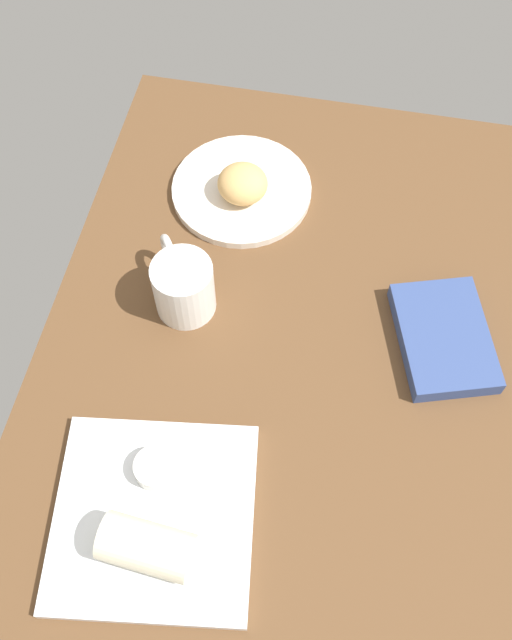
{
  "coord_description": "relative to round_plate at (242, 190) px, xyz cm",
  "views": [
    {
      "loc": [
        -46.08,
        3.68,
        98.29
      ],
      "look_at": [
        5.33,
        13.69,
        7.0
      ],
      "focal_mm": 40.54,
      "sensor_mm": 36.0,
      "label": 1
    }
  ],
  "objects": [
    {
      "name": "dining_table",
      "position": [
        -30.8,
        -21.09,
        -2.7
      ],
      "size": [
        110.0,
        90.0,
        4.0
      ],
      "primitive_type": "cube",
      "color": "brown",
      "rests_on": "ground"
    },
    {
      "name": "round_plate",
      "position": [
        0.0,
        0.0,
        0.0
      ],
      "size": [
        23.27,
        23.27,
        1.4
      ],
      "primitive_type": "cylinder",
      "color": "silver",
      "rests_on": "dining_table"
    },
    {
      "name": "scone_pastry",
      "position": [
        -1.61,
        -0.55,
        3.49
      ],
      "size": [
        8.33,
        8.5,
        5.59
      ],
      "primitive_type": "ellipsoid",
      "rotation": [
        0.0,
        0.0,
        1.53
      ],
      "color": "tan",
      "rests_on": "round_plate"
    },
    {
      "name": "square_plate",
      "position": [
        -55.56,
        0.18,
        0.1
      ],
      "size": [
        28.93,
        28.93,
        1.6
      ],
      "primitive_type": "cube",
      "rotation": [
        0.0,
        0.0,
        0.14
      ],
      "color": "white",
      "rests_on": "dining_table"
    },
    {
      "name": "sauce_cup",
      "position": [
        -49.88,
        1.24,
        2.3
      ],
      "size": [
        5.55,
        5.55,
        2.61
      ],
      "color": "silver",
      "rests_on": "square_plate"
    },
    {
      "name": "breakfast_wrap",
      "position": [
        -60.1,
        -0.67,
        3.93
      ],
      "size": [
        6.96,
        11.87,
        6.06
      ],
      "primitive_type": "cylinder",
      "rotation": [
        1.57,
        0.0,
        6.2
      ],
      "color": "beige",
      "rests_on": "square_plate"
    },
    {
      "name": "book_stack",
      "position": [
        -22.24,
        -34.79,
        0.71
      ],
      "size": [
        21.28,
        17.61,
        2.82
      ],
      "color": "#33477F",
      "rests_on": "dining_table"
    },
    {
      "name": "coffee_mug",
      "position": [
        -22.85,
        4.06,
        4.23
      ],
      "size": [
        12.91,
        10.3,
        9.64
      ],
      "color": "white",
      "rests_on": "dining_table"
    }
  ]
}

